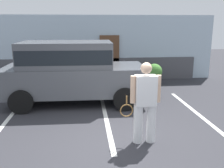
% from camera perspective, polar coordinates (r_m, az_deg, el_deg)
% --- Properties ---
extents(ground_plane, '(40.00, 40.00, 0.00)m').
position_cam_1_polar(ground_plane, '(5.86, 0.56, -12.83)').
color(ground_plane, '#2D2D33').
extents(parking_stripe_0, '(0.12, 4.40, 0.01)m').
position_cam_1_polar(parking_stripe_0, '(7.54, -22.92, -7.76)').
color(parking_stripe_0, silver).
rests_on(parking_stripe_0, ground_plane).
extents(parking_stripe_1, '(0.12, 4.40, 0.01)m').
position_cam_1_polar(parking_stripe_1, '(7.22, -1.43, -7.57)').
color(parking_stripe_1, silver).
rests_on(parking_stripe_1, ground_plane).
extents(parking_stripe_2, '(0.12, 4.40, 0.01)m').
position_cam_1_polar(parking_stripe_2, '(7.91, 18.94, -6.42)').
color(parking_stripe_2, silver).
rests_on(parking_stripe_2, ground_plane).
extents(house_frontage, '(10.90, 0.40, 3.00)m').
position_cam_1_polar(house_frontage, '(11.81, -3.03, 7.74)').
color(house_frontage, silver).
rests_on(house_frontage, ground_plane).
extents(parked_suv, '(4.64, 2.23, 2.05)m').
position_cam_1_polar(parked_suv, '(8.38, -9.21, 3.35)').
color(parked_suv, '#4C4F54').
rests_on(parked_suv, ground_plane).
extents(tennis_player_man, '(0.93, 0.29, 1.82)m').
position_cam_1_polar(tennis_player_man, '(5.52, 7.54, -4.15)').
color(tennis_player_man, white).
rests_on(tennis_player_man, ground_plane).
extents(potted_plant_by_porch, '(0.69, 0.69, 0.92)m').
position_cam_1_polar(potted_plant_by_porch, '(11.14, 9.60, 2.52)').
color(potted_plant_by_porch, '#9E5638').
rests_on(potted_plant_by_porch, ground_plane).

